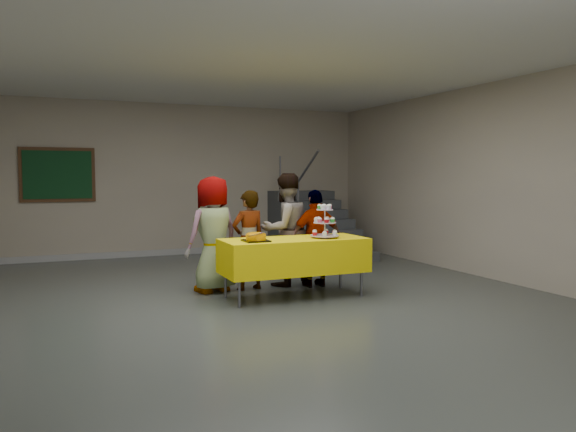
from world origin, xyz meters
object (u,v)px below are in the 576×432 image
at_px(cupcake_stand, 325,224).
at_px(schoolchild_c, 285,230).
at_px(schoolchild_a, 213,234).
at_px(schoolchild_d, 316,238).
at_px(bear_cake, 256,237).
at_px(bake_table, 294,255).
at_px(schoolchild_b, 248,240).
at_px(staircase, 312,229).
at_px(noticeboard, 58,175).

bearing_deg(cupcake_stand, schoolchild_c, 103.00).
bearing_deg(schoolchild_a, schoolchild_c, 162.86).
relative_size(schoolchild_c, schoolchild_d, 1.17).
height_order(bear_cake, schoolchild_a, schoolchild_a).
xyz_separation_m(bake_table, schoolchild_b, (-0.38, 0.71, 0.14)).
bearing_deg(schoolchild_d, cupcake_stand, 74.53).
distance_m(cupcake_stand, bear_cake, 0.97).
relative_size(bear_cake, schoolchild_d, 0.26).
relative_size(bear_cake, schoolchild_a, 0.23).
distance_m(cupcake_stand, schoolchild_b, 1.14).
distance_m(cupcake_stand, staircase, 4.11).
xyz_separation_m(schoolchild_a, schoolchild_d, (1.45, -0.22, -0.10)).
relative_size(bake_table, cupcake_stand, 4.22).
bearing_deg(bake_table, staircase, 61.33).
height_order(bake_table, noticeboard, noticeboard).
xyz_separation_m(bake_table, schoolchild_d, (0.58, 0.54, 0.14)).
bearing_deg(schoolchild_d, schoolchild_c, -33.16).
distance_m(bear_cake, schoolchild_d, 1.31).
relative_size(bear_cake, staircase, 0.15).
height_order(schoolchild_b, schoolchild_d, schoolchild_d).
xyz_separation_m(schoolchild_a, staircase, (2.88, 2.92, -0.30)).
xyz_separation_m(schoolchild_d, noticeboard, (-3.35, 3.98, 0.91)).
height_order(schoolchild_d, noticeboard, noticeboard).
bearing_deg(staircase, schoolchild_c, -121.96).
distance_m(staircase, noticeboard, 4.98).
height_order(bake_table, schoolchild_b, schoolchild_b).
distance_m(schoolchild_a, schoolchild_d, 1.47).
bearing_deg(staircase, schoolchild_b, -128.87).
distance_m(cupcake_stand, schoolchild_c, 0.90).
bearing_deg(bear_cake, schoolchild_d, 29.34).
height_order(bear_cake, schoolchild_c, schoolchild_c).
relative_size(cupcake_stand, bear_cake, 1.24).
bearing_deg(bear_cake, staircase, 55.78).
relative_size(schoolchild_b, staircase, 0.58).
relative_size(bake_table, schoolchild_c, 1.16).
bearing_deg(staircase, bake_table, -118.67).
bearing_deg(staircase, cupcake_stand, -113.15).
height_order(schoolchild_a, schoolchild_b, schoolchild_a).
relative_size(schoolchild_a, schoolchild_c, 0.97).
bearing_deg(schoolchild_c, noticeboard, -63.11).
distance_m(schoolchild_a, schoolchild_b, 0.50).
distance_m(schoolchild_b, noticeboard, 4.58).
height_order(cupcake_stand, schoolchild_b, schoolchild_b).
relative_size(bear_cake, noticeboard, 0.28).
bearing_deg(cupcake_stand, staircase, 66.85).
bearing_deg(schoolchild_b, bake_table, 106.63).
xyz_separation_m(schoolchild_a, schoolchild_b, (0.49, -0.05, -0.10)).
bearing_deg(schoolchild_d, bake_table, 43.16).
xyz_separation_m(bear_cake, schoolchild_a, (-0.31, 0.86, -0.04)).
height_order(schoolchild_a, schoolchild_d, schoolchild_a).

